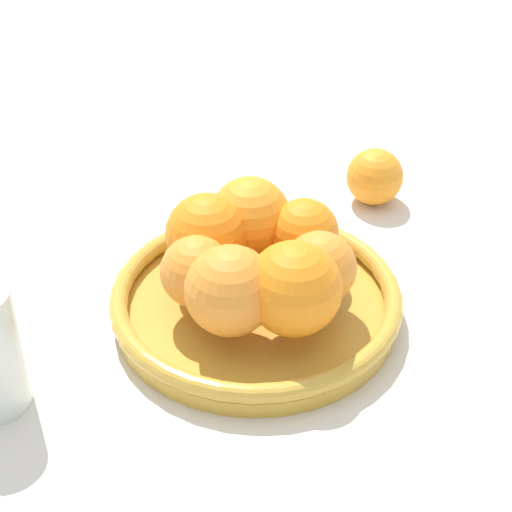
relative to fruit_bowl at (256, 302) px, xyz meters
The scene contains 4 objects.
ground_plane 0.02m from the fruit_bowl, ahead, with size 4.00×4.00×0.00m, color silver.
fruit_bowl is the anchor object (origin of this frame).
orange_pile 0.05m from the fruit_bowl, 137.99° to the right, with size 0.19×0.20×0.08m.
stray_orange 0.24m from the fruit_bowl, 13.57° to the left, with size 0.06×0.06×0.06m, color orange.
Camera 1 is at (-0.43, -0.46, 0.52)m, focal length 60.00 mm.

